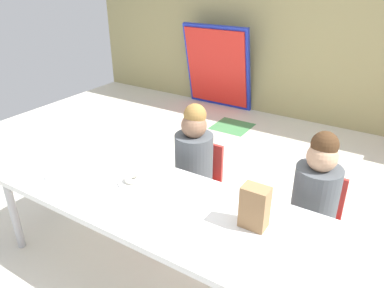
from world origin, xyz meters
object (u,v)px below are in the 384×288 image
Objects in this scene: seated_child_middle_seat at (316,191)px; folded_activity_table at (217,67)px; paper_plate_center_table at (59,174)px; paper_bag_brown at (255,207)px; seated_child_near_camera at (195,156)px; donut_powdered_on_plate at (133,179)px; paper_plate_near_edge at (133,182)px; craft_table at (165,209)px.

folded_activity_table reaches higher than seated_child_middle_seat.
folded_activity_table is 2.98m from paper_plate_center_table.
seated_child_near_camera is at bearing 142.27° from paper_bag_brown.
seated_child_near_camera reaches higher than paper_plate_center_table.
seated_child_near_camera is 0.83m from paper_bag_brown.
paper_bag_brown is (-0.18, -0.50, 0.13)m from seated_child_middle_seat.
donut_powdered_on_plate is at bearing -179.62° from paper_bag_brown.
paper_plate_near_edge is 0.47m from paper_plate_center_table.
craft_table is 0.29m from paper_plate_near_edge.
paper_plate_center_table is (-1.38, -0.67, 0.02)m from seated_child_middle_seat.
paper_plate_near_edge is at bearing 20.95° from paper_plate_center_table.
paper_bag_brown is 1.22m from paper_plate_center_table.
seated_child_near_camera is 0.87m from paper_plate_center_table.
donut_powdered_on_plate reaches higher than paper_plate_center_table.
craft_table is 9.97× the size of paper_bag_brown.
seated_child_near_camera is 1.00× the size of seated_child_middle_seat.
paper_bag_brown is at bearing 8.27° from craft_table.
folded_activity_table is 10.58× the size of donut_powdered_on_plate.
seated_child_near_camera and seated_child_middle_seat have the same top height.
folded_activity_table is 4.94× the size of paper_bag_brown.
craft_table is 0.73m from paper_plate_center_table.
folded_activity_table is 2.93m from donut_powdered_on_plate.
paper_plate_near_edge is (-0.76, -0.00, -0.11)m from paper_bag_brown.
seated_child_near_camera reaches higher than craft_table.
paper_plate_center_table reaches higher than craft_table.
craft_table is 0.59m from seated_child_near_camera.
donut_powdered_on_plate is at bearing -151.62° from seated_child_middle_seat.
paper_plate_near_edge is (0.95, -2.77, 0.04)m from folded_activity_table.
paper_bag_brown is 0.77m from paper_plate_near_edge.
seated_child_middle_seat reaches higher than craft_table.
paper_plate_center_table is at bearing -129.47° from seated_child_near_camera.
seated_child_middle_seat is at bearing 28.38° from donut_powdered_on_plate.
paper_bag_brown is (0.65, -0.50, 0.13)m from seated_child_near_camera.
seated_child_near_camera is at bearing -64.92° from folded_activity_table.
seated_child_near_camera reaches higher than donut_powdered_on_plate.
seated_child_near_camera reaches higher than paper_plate_near_edge.
paper_plate_center_table is at bearing -171.76° from craft_table.
seated_child_middle_seat is 1.53m from paper_plate_center_table.
seated_child_middle_seat reaches higher than paper_plate_center_table.
paper_plate_center_table is (-0.56, -0.67, 0.02)m from seated_child_near_camera.
seated_child_near_camera is 0.84× the size of folded_activity_table.
folded_activity_table is at bearing 129.74° from seated_child_middle_seat.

